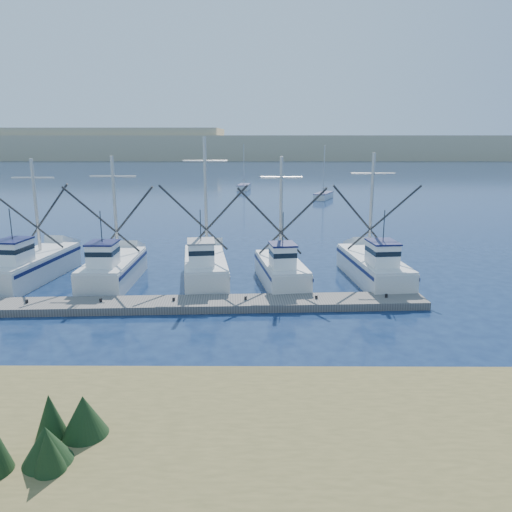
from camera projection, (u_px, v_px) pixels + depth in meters
The scene contains 7 objects.
ground at pixel (330, 351), 22.19m from camera, with size 500.00×500.00×0.00m, color #0D1B39.
shore_bank at pixel (65, 490), 12.33m from camera, with size 40.00×10.00×1.60m, color #4C422D.
floating_dock at pixel (138, 305), 27.66m from camera, with size 32.35×2.16×0.43m, color #69645E.
dune_ridge at pixel (266, 147), 225.29m from camera, with size 360.00×60.00×10.00m, color tan.
trawler_fleet at pixel (164, 269), 32.36m from camera, with size 31.46×8.77×9.33m.
sailboat_near at pixel (324, 196), 76.75m from camera, with size 3.67×5.66×8.10m.
sailboat_far at pixel (244, 187), 90.06m from camera, with size 2.41×5.09×8.10m.
Camera 1 is at (-3.20, -20.62, 9.29)m, focal length 35.00 mm.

